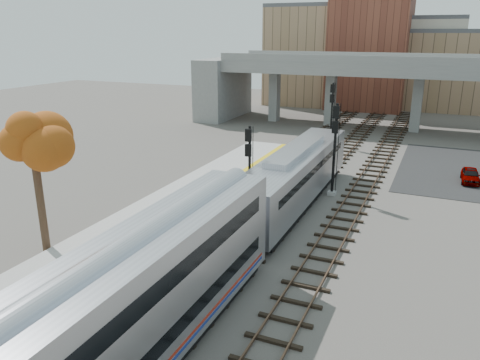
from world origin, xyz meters
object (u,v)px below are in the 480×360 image
Objects in this scene: locomotive at (296,175)px; signal_mast_near at (249,176)px; car_a at (470,175)px; signal_mast_far at (331,115)px; tree at (32,141)px; signal_mast_mid at (334,151)px.

locomotive is 4.32m from signal_mast_near.
signal_mast_near is at bearing -119.59° from locomotive.
locomotive reaches higher than car_a.
signal_mast_far is at bearing 90.00° from signal_mast_near.
car_a is at bearing 46.64° from tree.
signal_mast_near is at bearing -134.93° from car_a.
signal_mast_mid is 17.20m from signal_mast_far.
signal_mast_mid is 0.81× the size of tree.
locomotive is at bearing -138.51° from car_a.
signal_mast_near is 1.80× the size of car_a.
tree is at bearing -133.21° from signal_mast_near.
signal_mast_far is (-4.10, 16.71, -0.16)m from signal_mast_mid.
signal_mast_near is at bearing 46.79° from tree.
tree reaches higher than signal_mast_far.
tree is at bearing -104.94° from signal_mast_far.
signal_mast_near is at bearing -120.57° from signal_mast_mid.
car_a is (14.06, 14.84, -2.38)m from signal_mast_near.
signal_mast_mid reaches higher than locomotive.
locomotive is at bearing -121.67° from signal_mast_mid.
signal_mast_near is 13.34m from tree.
locomotive is at bearing -83.99° from signal_mast_far.
signal_mast_far reaches higher than locomotive.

